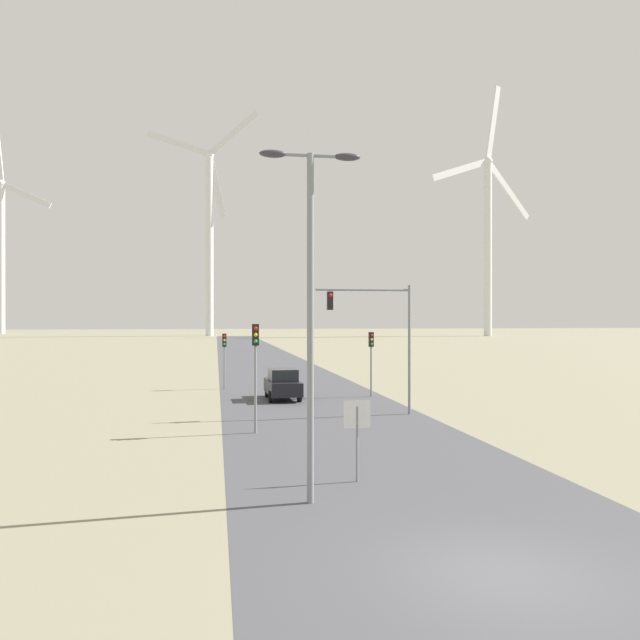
{
  "coord_description": "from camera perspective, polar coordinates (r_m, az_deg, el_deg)",
  "views": [
    {
      "loc": [
        -5.27,
        -10.91,
        4.75
      ],
      "look_at": [
        0.0,
        20.51,
        4.72
      ],
      "focal_mm": 35.0,
      "sensor_mm": 36.0,
      "label": 1
    }
  ],
  "objects": [
    {
      "name": "ground_plane",
      "position": [
        13.01,
        16.25,
        -21.36
      ],
      "size": [
        600.0,
        600.0,
        0.0
      ],
      "primitive_type": "plane",
      "color": "gray"
    },
    {
      "name": "road_surface",
      "position": [
        59.33,
        -4.41,
        -4.53
      ],
      "size": [
        10.0,
        240.0,
        0.01
      ],
      "color": "#47474C",
      "rests_on": "ground"
    },
    {
      "name": "streetlamp",
      "position": [
        16.13,
        -0.89,
        3.55
      ],
      "size": [
        2.65,
        0.32,
        9.09
      ],
      "color": "gray",
      "rests_on": "ground"
    },
    {
      "name": "stop_sign_near",
      "position": [
        18.48,
        3.4,
        -9.57
      ],
      "size": [
        0.81,
        0.07,
        2.38
      ],
      "color": "gray",
      "rests_on": "ground"
    },
    {
      "name": "traffic_light_post_near_left",
      "position": [
        26.16,
        -5.92,
        -3.08
      ],
      "size": [
        0.28,
        0.33,
        4.56
      ],
      "color": "gray",
      "rests_on": "ground"
    },
    {
      "name": "traffic_light_post_near_right",
      "position": [
        38.43,
        4.71,
        -2.69
      ],
      "size": [
        0.28,
        0.34,
        3.96
      ],
      "color": "gray",
      "rests_on": "ground"
    },
    {
      "name": "traffic_light_post_mid_left",
      "position": [
        43.01,
        -8.74,
        -2.58
      ],
      "size": [
        0.28,
        0.33,
        3.78
      ],
      "color": "gray",
      "rests_on": "ground"
    },
    {
      "name": "traffic_light_mast_overhead",
      "position": [
        31.08,
        5.34,
        -0.2
      ],
      "size": [
        4.84,
        0.35,
        6.46
      ],
      "color": "gray",
      "rests_on": "ground"
    },
    {
      "name": "car_approaching",
      "position": [
        37.17,
        -3.43,
        -5.87
      ],
      "size": [
        1.94,
        4.16,
        1.83
      ],
      "color": "black",
      "rests_on": "ground"
    },
    {
      "name": "wind_turbine_far_left",
      "position": [
        228.74,
        -27.12,
        6.3
      ],
      "size": [
        31.22,
        7.81,
        66.87
      ],
      "color": "silver",
      "rests_on": "ground"
    },
    {
      "name": "wind_turbine_left",
      "position": [
        183.53,
        -10.07,
        8.41
      ],
      "size": [
        31.85,
        3.09,
        65.1
      ],
      "color": "silver",
      "rests_on": "ground"
    },
    {
      "name": "wind_turbine_center",
      "position": [
        185.79,
        15.1,
        8.17
      ],
      "size": [
        36.22,
        16.03,
        72.2
      ],
      "color": "silver",
      "rests_on": "ground"
    }
  ]
}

